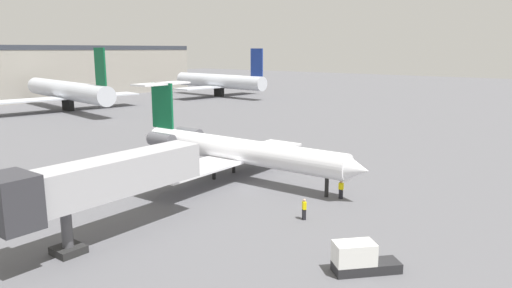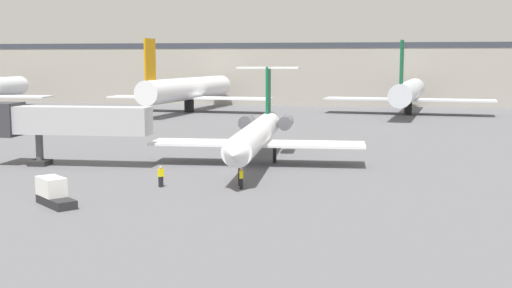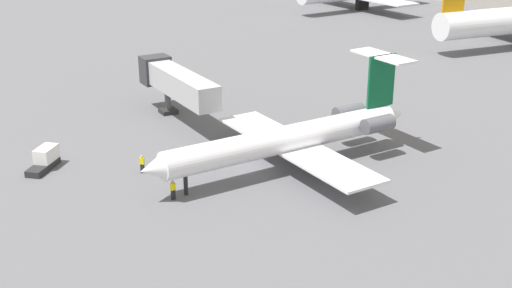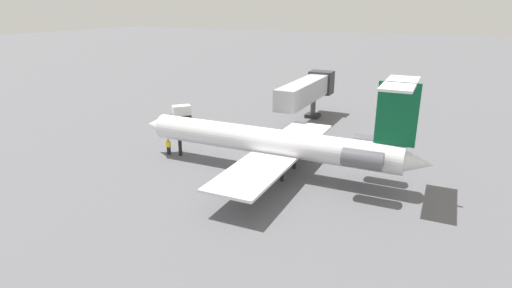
% 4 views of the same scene
% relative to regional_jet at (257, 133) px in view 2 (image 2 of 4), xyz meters
% --- Properties ---
extents(ground_plane, '(400.00, 400.00, 0.10)m').
position_rel_regional_jet_xyz_m(ground_plane, '(-1.28, -2.83, -3.12)').
color(ground_plane, '#5B5B60').
extents(regional_jet, '(20.76, 28.15, 9.31)m').
position_rel_regional_jet_xyz_m(regional_jet, '(0.00, 0.00, 0.00)').
color(regional_jet, white).
rests_on(regional_jet, ground_plane).
extents(jet_bridge, '(15.39, 3.23, 5.99)m').
position_rel_regional_jet_xyz_m(jet_bridge, '(-18.29, -3.89, 1.23)').
color(jet_bridge, '#ADADB2').
rests_on(jet_bridge, ground_plane).
extents(ground_crew_marshaller, '(0.46, 0.47, 1.69)m').
position_rel_regional_jet_xyz_m(ground_crew_marshaller, '(-5.79, -12.57, -2.21)').
color(ground_crew_marshaller, black).
rests_on(ground_crew_marshaller, ground_plane).
extents(ground_crew_loader, '(0.29, 0.42, 1.69)m').
position_rel_regional_jet_xyz_m(ground_crew_loader, '(0.65, -12.32, -2.21)').
color(ground_crew_loader, black).
rests_on(ground_crew_loader, ground_plane).
extents(baggage_tug_lead, '(3.91, 3.72, 1.90)m').
position_rel_regional_jet_xyz_m(baggage_tug_lead, '(-11.26, -19.90, -2.23)').
color(baggage_tug_lead, '#262628').
rests_on(baggage_tug_lead, ground_plane).
extents(terminal_building, '(150.54, 21.77, 13.98)m').
position_rel_regional_jet_xyz_m(terminal_building, '(-1.28, 94.43, 3.94)').
color(terminal_building, '#9E998E').
rests_on(terminal_building, ground_plane).
extents(parked_airliner_west_mid, '(33.35, 39.36, 13.72)m').
position_rel_regional_jet_xyz_m(parked_airliner_west_mid, '(-23.29, 62.22, 1.39)').
color(parked_airliner_west_mid, white).
rests_on(parked_airliner_west_mid, ground_plane).
extents(parked_airliner_centre, '(31.63, 37.18, 13.28)m').
position_rel_regional_jet_xyz_m(parked_airliner_centre, '(18.77, 62.59, 1.17)').
color(parked_airliner_centre, silver).
rests_on(parked_airliner_centre, ground_plane).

